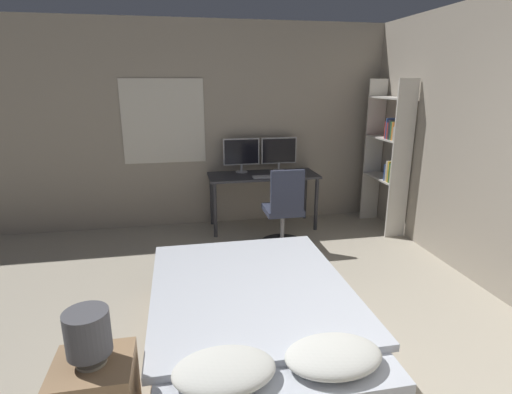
{
  "coord_description": "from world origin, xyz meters",
  "views": [
    {
      "loc": [
        -1.1,
        -1.29,
        1.93
      ],
      "look_at": [
        -0.32,
        2.72,
        0.75
      ],
      "focal_mm": 28.0,
      "sensor_mm": 36.0,
      "label": 1
    }
  ],
  "objects_px": {
    "bed": "(254,322)",
    "computer_mouse": "(286,175)",
    "bedside_lamp": "(88,333)",
    "monitor_right": "(279,152)",
    "office_chair": "(284,216)",
    "desk": "(263,181)",
    "keyboard": "(266,177)",
    "bookshelf": "(390,150)",
    "monitor_left": "(241,153)"
  },
  "relations": [
    {
      "from": "bookshelf",
      "to": "office_chair",
      "type": "bearing_deg",
      "value": -167.5
    },
    {
      "from": "monitor_right",
      "to": "computer_mouse",
      "type": "height_order",
      "value": "monitor_right"
    },
    {
      "from": "bed",
      "to": "bedside_lamp",
      "type": "relative_size",
      "value": 6.98
    },
    {
      "from": "monitor_left",
      "to": "computer_mouse",
      "type": "xyz_separation_m",
      "value": [
        0.53,
        -0.38,
        -0.24
      ]
    },
    {
      "from": "monitor_right",
      "to": "computer_mouse",
      "type": "xyz_separation_m",
      "value": [
        0.0,
        -0.38,
        -0.24
      ]
    },
    {
      "from": "bed",
      "to": "computer_mouse",
      "type": "height_order",
      "value": "computer_mouse"
    },
    {
      "from": "bed",
      "to": "bookshelf",
      "type": "bearing_deg",
      "value": 44.65
    },
    {
      "from": "bedside_lamp",
      "to": "keyboard",
      "type": "xyz_separation_m",
      "value": [
        1.58,
        3.04,
        0.03
      ]
    },
    {
      "from": "desk",
      "to": "monitor_left",
      "type": "xyz_separation_m",
      "value": [
        -0.26,
        0.19,
        0.36
      ]
    },
    {
      "from": "office_chair",
      "to": "bookshelf",
      "type": "bearing_deg",
      "value": 12.5
    },
    {
      "from": "monitor_left",
      "to": "bookshelf",
      "type": "height_order",
      "value": "bookshelf"
    },
    {
      "from": "bookshelf",
      "to": "bedside_lamp",
      "type": "bearing_deg",
      "value": -138.22
    },
    {
      "from": "desk",
      "to": "keyboard",
      "type": "distance_m",
      "value": 0.21
    },
    {
      "from": "desk",
      "to": "office_chair",
      "type": "height_order",
      "value": "office_chair"
    },
    {
      "from": "office_chair",
      "to": "monitor_right",
      "type": "bearing_deg",
      "value": 79.95
    },
    {
      "from": "desk",
      "to": "computer_mouse",
      "type": "height_order",
      "value": "computer_mouse"
    },
    {
      "from": "monitor_left",
      "to": "office_chair",
      "type": "bearing_deg",
      "value": -68.19
    },
    {
      "from": "bed",
      "to": "bedside_lamp",
      "type": "xyz_separation_m",
      "value": [
        -0.97,
        -0.66,
        0.49
      ]
    },
    {
      "from": "desk",
      "to": "computer_mouse",
      "type": "distance_m",
      "value": 0.34
    },
    {
      "from": "office_chair",
      "to": "bed",
      "type": "bearing_deg",
      "value": -111.07
    },
    {
      "from": "computer_mouse",
      "to": "keyboard",
      "type": "bearing_deg",
      "value": 180.0
    },
    {
      "from": "keyboard",
      "to": "desk",
      "type": "bearing_deg",
      "value": 90.0
    },
    {
      "from": "bedside_lamp",
      "to": "bookshelf",
      "type": "xyz_separation_m",
      "value": [
        3.18,
        2.84,
        0.36
      ]
    },
    {
      "from": "bedside_lamp",
      "to": "monitor_left",
      "type": "xyz_separation_m",
      "value": [
        1.32,
        3.42,
        0.28
      ]
    },
    {
      "from": "office_chair",
      "to": "bedside_lamp",
      "type": "bearing_deg",
      "value": -123.85
    },
    {
      "from": "bed",
      "to": "office_chair",
      "type": "bearing_deg",
      "value": 68.93
    },
    {
      "from": "monitor_right",
      "to": "bookshelf",
      "type": "bearing_deg",
      "value": -23.23
    },
    {
      "from": "bed",
      "to": "bookshelf",
      "type": "xyz_separation_m",
      "value": [
        2.21,
        2.19,
        0.85
      ]
    },
    {
      "from": "bed",
      "to": "keyboard",
      "type": "distance_m",
      "value": 2.51
    },
    {
      "from": "bed",
      "to": "computer_mouse",
      "type": "relative_size",
      "value": 29.45
    },
    {
      "from": "keyboard",
      "to": "office_chair",
      "type": "relative_size",
      "value": 0.36
    },
    {
      "from": "bedside_lamp",
      "to": "desk",
      "type": "distance_m",
      "value": 3.6
    },
    {
      "from": "bedside_lamp",
      "to": "desk",
      "type": "xyz_separation_m",
      "value": [
        1.58,
        3.23,
        -0.07
      ]
    },
    {
      "from": "monitor_right",
      "to": "keyboard",
      "type": "xyz_separation_m",
      "value": [
        -0.26,
        -0.38,
        -0.25
      ]
    },
    {
      "from": "bedside_lamp",
      "to": "computer_mouse",
      "type": "height_order",
      "value": "bedside_lamp"
    },
    {
      "from": "bedside_lamp",
      "to": "office_chair",
      "type": "relative_size",
      "value": 0.3
    },
    {
      "from": "keyboard",
      "to": "bookshelf",
      "type": "bearing_deg",
      "value": -6.99
    },
    {
      "from": "monitor_left",
      "to": "keyboard",
      "type": "bearing_deg",
      "value": -55.31
    },
    {
      "from": "desk",
      "to": "computer_mouse",
      "type": "relative_size",
      "value": 20.73
    },
    {
      "from": "bedside_lamp",
      "to": "monitor_right",
      "type": "xyz_separation_m",
      "value": [
        1.85,
        3.42,
        0.28
      ]
    },
    {
      "from": "computer_mouse",
      "to": "bookshelf",
      "type": "bearing_deg",
      "value": -8.36
    },
    {
      "from": "bedside_lamp",
      "to": "monitor_right",
      "type": "height_order",
      "value": "monitor_right"
    },
    {
      "from": "monitor_right",
      "to": "keyboard",
      "type": "relative_size",
      "value": 1.41
    },
    {
      "from": "desk",
      "to": "monitor_right",
      "type": "distance_m",
      "value": 0.48
    },
    {
      "from": "monitor_left",
      "to": "keyboard",
      "type": "distance_m",
      "value": 0.52
    },
    {
      "from": "computer_mouse",
      "to": "bookshelf",
      "type": "relative_size",
      "value": 0.04
    },
    {
      "from": "monitor_left",
      "to": "monitor_right",
      "type": "xyz_separation_m",
      "value": [
        0.52,
        0.0,
        0.0
      ]
    },
    {
      "from": "keyboard",
      "to": "bookshelf",
      "type": "height_order",
      "value": "bookshelf"
    },
    {
      "from": "bookshelf",
      "to": "bed",
      "type": "bearing_deg",
      "value": -135.35
    },
    {
      "from": "monitor_left",
      "to": "monitor_right",
      "type": "relative_size",
      "value": 1.0
    }
  ]
}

